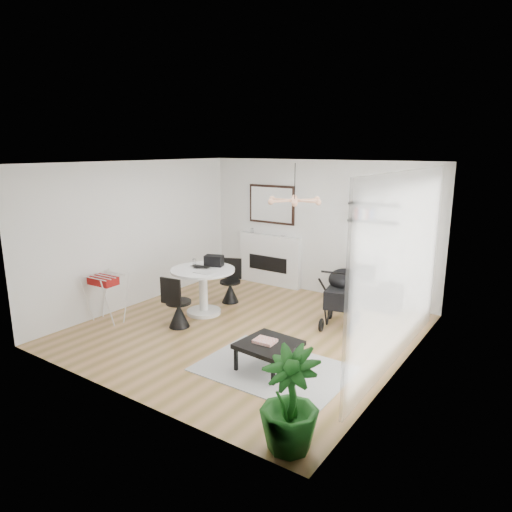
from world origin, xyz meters
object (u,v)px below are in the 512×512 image
Objects in this scene: crt_tv at (368,271)px; dining_table at (203,284)px; fireplace at (270,254)px; drying_rack at (107,297)px; coffee_table at (269,346)px; potted_plant at (290,400)px; stroller at (342,299)px; tv_console at (367,294)px.

crt_tv is 3.07m from dining_table.
drying_rack is (-1.08, -3.46, -0.24)m from fireplace.
potted_plant reaches higher than coffee_table.
potted_plant is (0.93, -3.30, 0.07)m from stroller.
crt_tv is 0.59× the size of drying_rack.
fireplace reaches higher than coffee_table.
drying_rack is at bearing -178.25° from coffee_table.
crt_tv is 0.63× the size of coffee_table.
crt_tv is at bearing 101.78° from potted_plant.
dining_table reaches higher than tv_console.
coffee_table is at bearing -92.44° from crt_tv.
drying_rack reaches higher than dining_table.
stroller is at bearing 85.89° from coffee_table.
fireplace is 2.23m from dining_table.
drying_rack is 1.07× the size of coffee_table.
fireplace is 1.89× the size of dining_table.
stroller is at bearing -89.60° from crt_tv.
crt_tv is at bearing 41.45° from drying_rack.
fireplace reaches higher than tv_console.
potted_plant reaches higher than drying_rack.
drying_rack reaches higher than coffee_table.
stroller reaches higher than coffee_table.
fireplace is 5.66m from potted_plant.
potted_plant is at bearing -86.04° from stroller.
tv_console is 4.60m from potted_plant.
potted_plant is (4.30, -1.18, 0.09)m from drying_rack.
dining_table is at bearing -137.58° from crt_tv.
crt_tv is at bearing 78.65° from stroller.
tv_console is 3.09m from dining_table.
fireplace is at bearing 176.08° from crt_tv.
coffee_table is (2.15, -3.36, -0.34)m from fireplace.
crt_tv is (0.00, -0.00, 0.45)m from tv_console.
tv_console is 1.18× the size of stroller.
crt_tv is at bearing -81.03° from tv_console.
coffee_table is (-0.14, -3.21, 0.11)m from tv_console.
coffee_table is at bearing -57.38° from fireplace.
crt_tv reaches higher than tv_console.
coffee_table is at bearing -92.43° from tv_console.
coffee_table is 1.68m from potted_plant.
tv_console is 1.50× the size of drying_rack.
dining_table is (0.02, -2.23, -0.13)m from fireplace.
stroller is at bearing -30.39° from fireplace.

